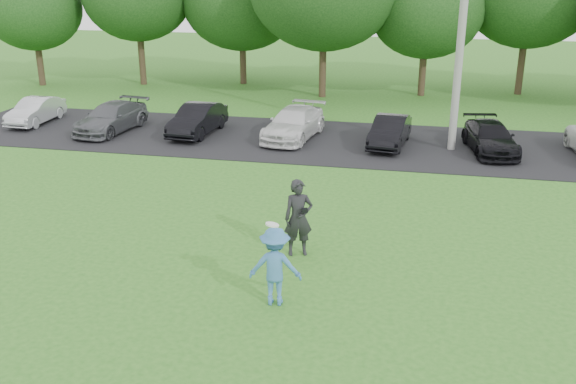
# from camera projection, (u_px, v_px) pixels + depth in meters

# --- Properties ---
(ground) EXTENTS (100.00, 100.00, 0.00)m
(ground) POSITION_uv_depth(u_px,v_px,m) (252.00, 310.00, 12.92)
(ground) COLOR #2B671D
(ground) RESTS_ON ground
(parking_lot) EXTENTS (32.00, 6.50, 0.03)m
(parking_lot) POSITION_uv_depth(u_px,v_px,m) (338.00, 142.00, 24.88)
(parking_lot) COLOR black
(parking_lot) RESTS_ON ground
(utility_pole) EXTENTS (0.28, 0.28, 9.45)m
(utility_pole) POSITION_uv_depth(u_px,v_px,m) (463.00, 19.00, 22.26)
(utility_pole) COLOR gray
(utility_pole) RESTS_ON ground
(frisbee_player) EXTENTS (1.14, 0.73, 1.88)m
(frisbee_player) POSITION_uv_depth(u_px,v_px,m) (275.00, 266.00, 12.92)
(frisbee_player) COLOR teal
(frisbee_player) RESTS_ON ground
(camera_bystander) EXTENTS (0.79, 0.65, 1.87)m
(camera_bystander) POSITION_uv_depth(u_px,v_px,m) (298.00, 218.00, 15.09)
(camera_bystander) COLOR black
(camera_bystander) RESTS_ON ground
(parked_cars) EXTENTS (27.54, 4.66, 1.23)m
(parked_cars) POSITION_uv_depth(u_px,v_px,m) (357.00, 129.00, 24.46)
(parked_cars) COLOR #BABCC2
(parked_cars) RESTS_ON parking_lot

